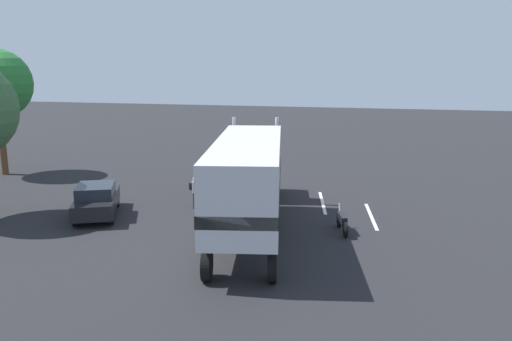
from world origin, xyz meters
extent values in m
plane|color=#232326|center=(0.00, 0.00, 0.00)|extent=(120.00, 120.00, 0.00)
cube|color=silver|center=(-0.63, -3.50, 0.01)|extent=(4.35, 0.97, 0.01)
cube|color=silver|center=(-2.55, -6.07, 0.01)|extent=(4.38, 0.81, 0.01)
cube|color=#B21919|center=(0.65, 0.35, 1.70)|extent=(2.24, 2.80, 1.20)
cube|color=#B21919|center=(-0.92, 0.05, 2.20)|extent=(1.85, 2.72, 2.20)
cube|color=silver|center=(1.57, 0.53, 1.70)|extent=(0.48, 2.08, 1.08)
cube|color=black|center=(0.65, 0.35, 1.76)|extent=(2.25, 2.84, 0.36)
cylinder|color=silver|center=(-1.67, 1.02, 2.80)|extent=(0.18, 0.18, 3.40)
cylinder|color=silver|center=(-1.25, -1.14, 2.80)|extent=(0.18, 0.18, 3.40)
cube|color=silver|center=(-7.16, -1.16, 2.75)|extent=(10.80, 4.56, 2.80)
cube|color=black|center=(-7.16, -1.16, 2.33)|extent=(10.81, 4.60, 0.44)
cylinder|color=silver|center=(-0.76, 1.41, 0.95)|extent=(1.40, 0.88, 0.64)
cylinder|color=black|center=(0.73, 1.49, 0.55)|extent=(1.14, 0.50, 1.10)
cylinder|color=black|center=(1.15, -0.67, 0.55)|extent=(1.14, 0.50, 1.10)
cylinder|color=black|center=(-1.53, 1.05, 0.55)|extent=(1.14, 0.50, 1.10)
cylinder|color=black|center=(-1.11, -1.11, 0.55)|extent=(1.14, 0.50, 1.10)
cylinder|color=black|center=(-6.39, 0.11, 0.55)|extent=(1.14, 0.50, 1.10)
cylinder|color=black|center=(-5.97, -2.05, 0.55)|extent=(1.14, 0.50, 1.10)
cylinder|color=black|center=(-11.54, -0.90, 0.55)|extent=(1.14, 0.50, 1.10)
cylinder|color=black|center=(-11.12, -3.05, 0.55)|extent=(1.14, 0.50, 1.10)
cylinder|color=black|center=(-3.18, 2.63, 0.41)|extent=(0.18, 0.18, 0.82)
cylinder|color=black|center=(-3.33, 2.63, 0.41)|extent=(0.18, 0.18, 0.82)
cylinder|color=gray|center=(-3.26, 2.63, 1.11)|extent=(0.34, 0.34, 0.58)
sphere|color=tan|center=(-3.26, 2.63, 1.51)|extent=(0.23, 0.23, 0.23)
cube|color=black|center=(-3.25, 2.83, 1.14)|extent=(0.26, 0.17, 0.36)
cube|color=black|center=(-5.64, 6.75, 0.67)|extent=(4.75, 3.44, 0.70)
cube|color=#1E232D|center=(-5.82, 6.67, 1.29)|extent=(2.59, 2.37, 0.55)
cylinder|color=black|center=(-4.59, 8.07, 0.32)|extent=(0.67, 0.46, 0.64)
cylinder|color=black|center=(-3.95, 6.65, 0.32)|extent=(0.67, 0.46, 0.64)
cylinder|color=black|center=(-7.33, 6.85, 0.32)|extent=(0.67, 0.46, 0.64)
cylinder|color=black|center=(-6.69, 5.43, 0.32)|extent=(0.67, 0.46, 0.64)
cylinder|color=black|center=(-4.57, -4.70, 0.33)|extent=(0.66, 0.27, 0.66)
cylinder|color=black|center=(-5.97, -5.09, 0.33)|extent=(0.66, 0.27, 0.66)
cube|color=black|center=(-5.27, -4.90, 0.61)|extent=(1.12, 0.53, 0.36)
cylinder|color=silver|center=(-4.67, -4.73, 0.78)|extent=(0.29, 0.14, 0.69)
cylinder|color=brown|center=(1.42, 17.78, 2.18)|extent=(0.44, 0.44, 4.37)
camera|label=1|loc=(-26.97, -6.45, 7.19)|focal=36.16mm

